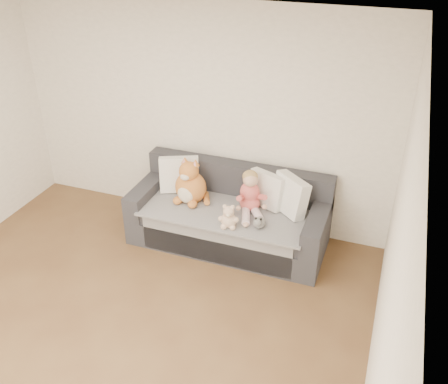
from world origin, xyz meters
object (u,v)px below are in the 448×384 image
toddler (250,195)px  plush_cat (190,185)px  teddy_bear (229,218)px  sippy_cup (230,211)px  sofa (230,217)px

toddler → plush_cat: plush_cat is taller
teddy_bear → sippy_cup: (-0.06, 0.22, -0.05)m
toddler → sofa: bearing=146.6°
sofa → teddy_bear: 0.51m
sofa → sippy_cup: sofa is taller
sofa → toddler: (0.25, -0.04, 0.37)m
sippy_cup → teddy_bear: bearing=-74.4°
sippy_cup → plush_cat: bearing=165.0°
toddler → teddy_bear: size_ratio=1.79×
toddler → plush_cat: size_ratio=0.88×
toddler → teddy_bear: bearing=-131.9°
sofa → plush_cat: 0.59m
plush_cat → sippy_cup: bearing=-9.7°
plush_cat → teddy_bear: bearing=-26.2°
toddler → plush_cat: (-0.70, -0.02, 0.00)m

